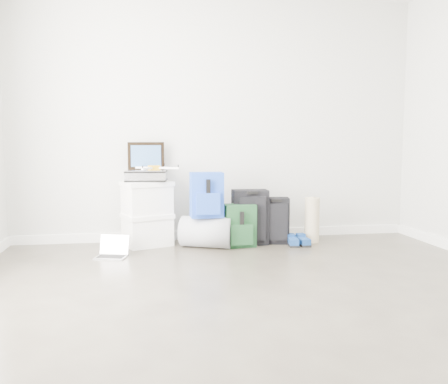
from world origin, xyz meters
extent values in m
plane|color=#342E26|center=(0.00, 0.00, 0.00)|extent=(5.00, 5.00, 0.00)
cube|color=beige|center=(0.00, 2.50, 1.35)|extent=(4.50, 0.02, 2.70)
cube|color=white|center=(0.00, 2.49, 0.05)|extent=(4.50, 0.02, 0.10)
cube|color=white|center=(-0.79, 2.25, 0.15)|extent=(0.56, 0.50, 0.30)
cube|color=white|center=(-0.79, 2.25, 0.32)|extent=(0.59, 0.53, 0.05)
cube|color=white|center=(-0.79, 2.25, 0.49)|extent=(0.56, 0.50, 0.30)
cube|color=white|center=(-0.79, 2.25, 0.66)|extent=(0.59, 0.53, 0.05)
cube|color=#B2B2B7|center=(-0.79, 2.25, 0.74)|extent=(0.44, 0.34, 0.12)
cube|color=black|center=(-0.79, 2.35, 0.95)|extent=(0.39, 0.11, 0.29)
cube|color=#265099|center=(-0.79, 2.34, 0.95)|extent=(0.32, 0.08, 0.22)
cube|color=gold|center=(-0.71, 2.23, 0.83)|extent=(0.13, 0.13, 0.05)
cube|color=white|center=(-0.65, 2.36, 0.83)|extent=(0.14, 0.26, 0.02)
cube|color=white|center=(-0.83, 2.29, 0.83)|extent=(0.26, 0.14, 0.02)
cube|color=white|center=(-0.77, 2.11, 0.83)|extent=(0.14, 0.26, 0.02)
cube|color=white|center=(-0.58, 2.17, 0.83)|extent=(0.26, 0.14, 0.02)
cylinder|color=gray|center=(-0.18, 2.06, 0.16)|extent=(0.61, 0.51, 0.32)
cube|color=#192AA3|center=(-0.18, 2.04, 0.55)|extent=(0.34, 0.21, 0.46)
cube|color=#192AA3|center=(-0.18, 1.93, 0.48)|extent=(0.24, 0.07, 0.22)
cube|color=black|center=(0.31, 2.15, 0.29)|extent=(0.39, 0.24, 0.59)
cube|color=black|center=(0.31, 2.03, 0.29)|extent=(0.28, 0.04, 0.47)
cube|color=black|center=(0.31, 2.03, 0.57)|extent=(0.11, 0.03, 0.02)
cube|color=#143818|center=(0.17, 2.04, 0.22)|extent=(0.34, 0.22, 0.45)
cube|color=#143818|center=(0.17, 1.93, 0.15)|extent=(0.24, 0.08, 0.21)
cube|color=black|center=(0.57, 2.15, 0.25)|extent=(0.34, 0.23, 0.50)
cube|color=black|center=(0.57, 2.05, 0.25)|extent=(0.24, 0.07, 0.40)
cube|color=black|center=(0.57, 2.05, 0.48)|extent=(0.11, 0.04, 0.02)
cube|color=black|center=(0.74, 1.99, 0.01)|extent=(0.13, 0.26, 0.02)
cube|color=#19499B|center=(0.74, 1.99, 0.05)|extent=(0.12, 0.25, 0.06)
cube|color=black|center=(0.85, 1.99, 0.01)|extent=(0.11, 0.25, 0.02)
cube|color=#19499B|center=(0.85, 1.99, 0.05)|extent=(0.10, 0.24, 0.06)
cylinder|color=tan|center=(1.00, 2.14, 0.25)|extent=(0.16, 0.16, 0.49)
cube|color=#BAB9BE|center=(-1.13, 1.75, 0.01)|extent=(0.33, 0.27, 0.01)
cube|color=black|center=(-1.13, 1.75, 0.01)|extent=(0.27, 0.20, 0.00)
cube|color=black|center=(-1.10, 1.84, 0.11)|extent=(0.28, 0.09, 0.19)
camera|label=1|loc=(-0.78, -2.78, 1.09)|focal=38.00mm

